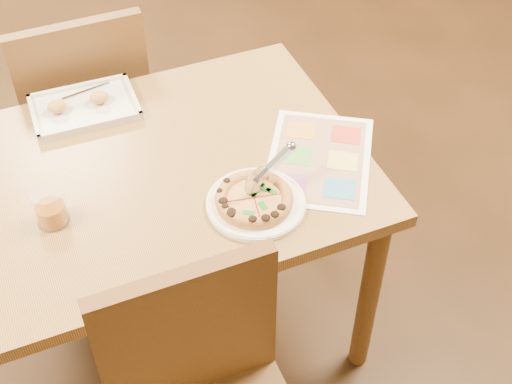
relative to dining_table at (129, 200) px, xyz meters
name	(u,v)px	position (x,y,z in m)	size (l,w,h in m)	color
dining_table	(129,200)	(0.00, 0.00, 0.00)	(1.30, 0.85, 0.72)	#9F753F
chair_far	(84,96)	(0.00, 0.60, -0.07)	(0.42, 0.42, 0.47)	brown
plate	(256,204)	(0.28, -0.23, 0.09)	(0.26, 0.26, 0.01)	white
pizza	(254,199)	(0.28, -0.23, 0.11)	(0.20, 0.20, 0.03)	#CA8B45
pizza_cutter	(268,170)	(0.33, -0.20, 0.17)	(0.16, 0.06, 0.09)	silver
appetizer_tray	(84,108)	(-0.04, 0.32, 0.10)	(0.31, 0.22, 0.06)	silver
glass_tumbler	(50,209)	(-0.21, -0.08, 0.13)	(0.08, 0.08, 0.10)	#8F480B
menu	(319,159)	(0.51, -0.14, 0.09)	(0.28, 0.39, 0.01)	white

